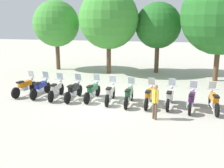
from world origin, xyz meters
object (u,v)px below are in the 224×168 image
(motorcycle_3, at_px, (74,90))
(motorcycle_9, at_px, (192,100))
(motorcycle_6, at_px, (129,95))
(motorcycle_2, at_px, (56,89))
(motorcycle_7, at_px, (149,96))
(motorcycle_8, at_px, (170,97))
(tree_1, at_px, (109,19))
(motorcycle_0, at_px, (25,86))
(motorcycle_10, at_px, (214,101))
(motorcycle_4, at_px, (93,91))
(tree_3, at_px, (221,15))
(person_0, at_px, (155,99))
(tree_0, at_px, (56,24))
(motorcycle_5, at_px, (110,93))
(motorcycle_1, at_px, (41,87))
(tree_2, at_px, (158,26))

(motorcycle_3, bearing_deg, motorcycle_9, -88.95)
(motorcycle_9, bearing_deg, motorcycle_6, 95.32)
(motorcycle_2, relative_size, motorcycle_7, 1.00)
(motorcycle_8, xyz_separation_m, tree_1, (-5.00, 7.73, 3.89))
(motorcycle_0, xyz_separation_m, motorcycle_10, (10.53, -0.65, 0.00))
(motorcycle_2, distance_m, motorcycle_10, 8.44)
(motorcycle_0, xyz_separation_m, motorcycle_4, (4.22, -0.11, 0.00))
(motorcycle_8, relative_size, tree_1, 0.32)
(motorcycle_6, xyz_separation_m, motorcycle_9, (3.17, -0.20, 0.00))
(tree_1, bearing_deg, tree_3, -7.03)
(person_0, bearing_deg, motorcycle_2, 119.69)
(tree_3, bearing_deg, motorcycle_10, -99.26)
(motorcycle_8, distance_m, tree_0, 13.49)
(motorcycle_6, height_order, tree_0, tree_0)
(motorcycle_6, xyz_separation_m, motorcycle_7, (1.06, 0.01, 0.00))
(tree_1, bearing_deg, motorcycle_5, -76.49)
(motorcycle_7, bearing_deg, motorcycle_9, -90.23)
(motorcycle_1, height_order, tree_2, tree_2)
(motorcycle_2, height_order, motorcycle_7, same)
(motorcycle_4, bearing_deg, motorcycle_10, -88.30)
(motorcycle_1, height_order, motorcycle_7, same)
(tree_1, height_order, tree_2, tree_1)
(motorcycle_3, height_order, motorcycle_7, same)
(motorcycle_4, distance_m, motorcycle_8, 4.23)
(motorcycle_2, distance_m, person_0, 6.09)
(tree_0, bearing_deg, motorcycle_9, -39.01)
(motorcycle_7, relative_size, tree_2, 0.38)
(motorcycle_1, height_order, motorcycle_9, same)
(tree_3, bearing_deg, motorcycle_9, -107.29)
(motorcycle_5, bearing_deg, motorcycle_10, -93.98)
(motorcycle_4, height_order, person_0, person_0)
(tree_1, relative_size, tree_3, 0.91)
(motorcycle_5, xyz_separation_m, tree_3, (6.40, 6.59, 4.15))
(motorcycle_1, bearing_deg, motorcycle_2, -95.70)
(motorcycle_0, xyz_separation_m, tree_2, (7.29, 8.53, 3.36))
(motorcycle_1, distance_m, motorcycle_4, 3.17)
(motorcycle_6, xyz_separation_m, motorcycle_8, (2.11, 0.08, 0.00))
(motorcycle_7, distance_m, motorcycle_8, 1.06)
(motorcycle_7, bearing_deg, motorcycle_2, 92.87)
(motorcycle_2, bearing_deg, tree_0, 21.08)
(motorcycle_0, distance_m, tree_3, 13.89)
(motorcycle_6, xyz_separation_m, tree_2, (0.97, 9.02, 3.36))
(motorcycle_4, relative_size, motorcycle_7, 1.00)
(motorcycle_5, relative_size, tree_2, 0.38)
(motorcycle_3, height_order, tree_0, tree_0)
(motorcycle_1, height_order, motorcycle_2, same)
(motorcycle_0, distance_m, motorcycle_10, 10.55)
(motorcycle_9, xyz_separation_m, tree_0, (-10.90, 8.83, 3.48))
(motorcycle_0, height_order, motorcycle_4, same)
(motorcycle_0, distance_m, motorcycle_7, 7.39)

